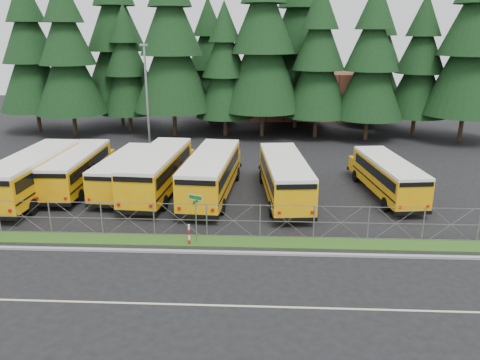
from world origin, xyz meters
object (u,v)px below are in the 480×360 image
Objects in this scene: bus_east at (386,178)px; light_standard at (147,97)px; striped_bollard at (189,235)px; bus_1 at (78,170)px; bus_3 at (159,172)px; bus_2 at (127,173)px; street_sign at (196,209)px; bus_0 at (36,175)px; bus_4 at (212,175)px; bus_6 at (284,178)px.

light_standard is (-19.19, 10.19, 4.16)m from bus_east.
light_standard is at bearing 145.01° from bus_east.
light_standard reaches higher than striped_bollard.
bus_3 is at bearing -8.20° from bus_1.
bus_2 is 0.86× the size of bus_3.
street_sign is (3.78, -8.33, 0.49)m from bus_3.
bus_east is at bearing -2.56° from bus_1.
bus_0 is at bearing -114.56° from light_standard.
light_standard is at bearing 97.77° from bus_2.
bus_0 reaches higher than bus_4.
bus_6 is at bearing 0.23° from bus_4.
street_sign is 1.50m from striped_bollard.
bus_0 is 2.95m from bus_1.
street_sign reaches higher than striped_bollard.
bus_1 is 3.73m from bus_2.
street_sign is at bearing -50.56° from bus_2.
bus_2 is at bearing -5.75° from bus_1.
bus_2 is 10.77m from light_standard.
light_standard is at bearing 109.09° from striped_bollard.
bus_3 is (2.48, -0.47, 0.21)m from bus_2.
bus_3 is at bearing 114.43° from street_sign.
bus_1 is 1.05× the size of bus_east.
bus_3 is 16.06m from bus_east.
bus_1 is 0.91× the size of bus_3.
light_standard reaches higher than bus_6.
bus_3 is 1.00× the size of bus_4.
bus_4 is at bearing -4.49° from bus_2.
bus_0 is at bearing 148.05° from striped_bollard.
bus_4 is at bearing 170.55° from bus_6.
bus_1 reaches higher than bus_east.
bus_4 is 5.02m from bus_6.
bus_0 is 8.50m from bus_3.
light_standard reaches higher than bus_3.
bus_1 reaches higher than striped_bollard.
bus_1 is at bearing 137.64° from street_sign.
bus_0 is at bearing -167.96° from bus_3.
bus_4 reaches higher than bus_6.
bus_3 is 1.15× the size of bus_east.
bus_0 is at bearing 176.14° from bus_east.
bus_0 is at bearing -139.76° from bus_1.
bus_0 reaches higher than bus_east.
light_standard is at bearing 110.31° from street_sign.
bus_1 is 8.92× the size of striped_bollard.
bus_3 reaches higher than bus_6.
bus_4 reaches higher than bus_1.
light_standard is (-3.14, 10.38, 3.96)m from bus_3.
bus_6 reaches higher than bus_2.
street_sign is (12.20, -7.16, 0.47)m from bus_0.
striped_bollard is at bearing -52.84° from bus_2.
bus_east is 3.63× the size of street_sign.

